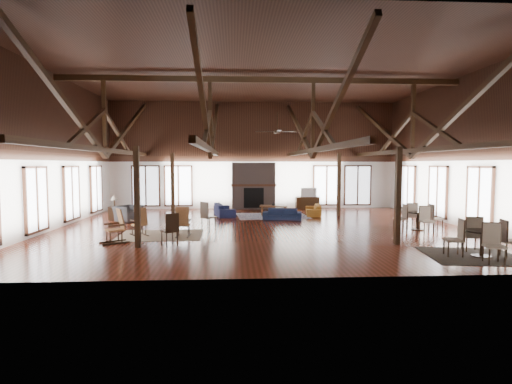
{
  "coord_description": "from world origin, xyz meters",
  "views": [
    {
      "loc": [
        -1.1,
        -15.59,
        2.51
      ],
      "look_at": [
        -0.17,
        1.0,
        1.35
      ],
      "focal_mm": 28.0,
      "sensor_mm": 36.0,
      "label": 1
    }
  ],
  "objects": [
    {
      "name": "cup_far",
      "position": [
        6.02,
        -0.9,
        0.74
      ],
      "size": [
        0.13,
        0.13,
        0.09
      ],
      "primitive_type": "imported",
      "rotation": [
        0.0,
        0.0,
        -0.15
      ],
      "color": "#B2B2B2",
      "rests_on": "cafe_table_far"
    },
    {
      "name": "floor",
      "position": [
        0.0,
        0.0,
        0.0
      ],
      "size": [
        16.0,
        16.0,
        0.0
      ],
      "primitive_type": "plane",
      "color": "maroon",
      "rests_on": "ground"
    },
    {
      "name": "side_chair_b",
      "position": [
        -3.02,
        -3.43,
        0.6
      ],
      "size": [
        0.6,
        0.6,
        1.03
      ],
      "rotation": [
        0.0,
        0.0,
        0.59
      ],
      "color": "black",
      "rests_on": "floor"
    },
    {
      "name": "sofa_orange",
      "position": [
        2.82,
        3.82,
        0.26
      ],
      "size": [
        1.85,
        0.93,
        0.52
      ],
      "primitive_type": "imported",
      "rotation": [
        0.0,
        0.0,
        -1.71
      ],
      "color": "#A1641F",
      "rests_on": "floor"
    },
    {
      "name": "wall_left",
      "position": [
        -8.0,
        0.0,
        3.0
      ],
      "size": [
        0.02,
        14.0,
        6.0
      ],
      "primitive_type": "cube",
      "color": "white",
      "rests_on": "floor"
    },
    {
      "name": "rug_dark",
      "position": [
        5.4,
        -5.2,
        0.01
      ],
      "size": [
        2.69,
        2.5,
        0.01
      ],
      "primitive_type": "cube",
      "rotation": [
        0.0,
        0.0,
        -0.14
      ],
      "color": "black",
      "rests_on": "floor"
    },
    {
      "name": "tv_console",
      "position": [
        3.07,
        6.75,
        0.33
      ],
      "size": [
        1.31,
        0.49,
        0.66
      ],
      "primitive_type": "cube",
      "color": "black",
      "rests_on": "floor"
    },
    {
      "name": "cafe_table_far",
      "position": [
        5.92,
        -0.85,
        0.48
      ],
      "size": [
        1.84,
        1.84,
        0.97
      ],
      "rotation": [
        0.0,
        0.0,
        -0.0
      ],
      "color": "black",
      "rests_on": "floor"
    },
    {
      "name": "cafe_table_near",
      "position": [
        5.6,
        -5.3,
        0.5
      ],
      "size": [
        1.98,
        1.98,
        1.01
      ],
      "rotation": [
        0.0,
        0.0,
        -0.19
      ],
      "color": "black",
      "rests_on": "floor"
    },
    {
      "name": "side_chair_a",
      "position": [
        -2.14,
        -0.49,
        0.63
      ],
      "size": [
        0.65,
        0.65,
        1.09
      ],
      "rotation": [
        0.0,
        0.0,
        -0.84
      ],
      "color": "black",
      "rests_on": "floor"
    },
    {
      "name": "cup_near",
      "position": [
        5.69,
        -5.31,
        0.78
      ],
      "size": [
        0.16,
        0.16,
        0.09
      ],
      "primitive_type": "imported",
      "rotation": [
        0.0,
        0.0,
        -0.43
      ],
      "color": "#B2B2B2",
      "rests_on": "cafe_table_near"
    },
    {
      "name": "fireplace",
      "position": [
        0.0,
        6.67,
        1.29
      ],
      "size": [
        2.5,
        0.69,
        2.6
      ],
      "color": "brown",
      "rests_on": "floor"
    },
    {
      "name": "sofa_navy_left",
      "position": [
        -1.56,
        3.77,
        0.3
      ],
      "size": [
        2.13,
        1.15,
        0.59
      ],
      "primitive_type": "imported",
      "rotation": [
        0.0,
        0.0,
        1.75
      ],
      "color": "#181D42",
      "rests_on": "floor"
    },
    {
      "name": "rug_tan",
      "position": [
        -3.69,
        -1.47,
        0.01
      ],
      "size": [
        2.94,
        2.34,
        0.01
      ],
      "primitive_type": "cube",
      "rotation": [
        0.0,
        0.0,
        0.02
      ],
      "color": "tan",
      "rests_on": "floor"
    },
    {
      "name": "rocking_chair_b",
      "position": [
        -2.86,
        -1.86,
        0.49
      ],
      "size": [
        0.46,
        0.82,
        1.05
      ],
      "rotation": [
        0.0,
        0.0,
        -0.0
      ],
      "color": "#A46C3E",
      "rests_on": "floor"
    },
    {
      "name": "post_grid",
      "position": [
        0.0,
        0.0,
        1.52
      ],
      "size": [
        8.16,
        7.16,
        3.05
      ],
      "color": "#30200D",
      "rests_on": "floor"
    },
    {
      "name": "coffee_table",
      "position": [
        0.83,
        3.57,
        0.45
      ],
      "size": [
        1.41,
        0.84,
        0.51
      ],
      "rotation": [
        0.0,
        0.0,
        -0.14
      ],
      "color": "brown",
      "rests_on": "floor"
    },
    {
      "name": "television",
      "position": [
        3.12,
        6.75,
        0.91
      ],
      "size": [
        0.91,
        0.19,
        0.52
      ],
      "primitive_type": "imported",
      "rotation": [
        0.0,
        0.0,
        0.08
      ],
      "color": "#B2B2B2",
      "rests_on": "tv_console"
    },
    {
      "name": "ceiling",
      "position": [
        0.0,
        0.0,
        6.0
      ],
      "size": [
        16.0,
        14.0,
        0.02
      ],
      "primitive_type": "cube",
      "color": "black",
      "rests_on": "wall_back"
    },
    {
      "name": "wall_front",
      "position": [
        0.0,
        -7.0,
        3.0
      ],
      "size": [
        16.0,
        0.02,
        6.0
      ],
      "primitive_type": "cube",
      "color": "white",
      "rests_on": "floor"
    },
    {
      "name": "armchair",
      "position": [
        -5.81,
        2.31,
        0.34
      ],
      "size": [
        1.31,
        1.35,
        0.67
      ],
      "primitive_type": "imported",
      "rotation": [
        0.0,
        0.0,
        1.03
      ],
      "color": "#303133",
      "rests_on": "floor"
    },
    {
      "name": "wall_right",
      "position": [
        8.0,
        0.0,
        3.0
      ],
      "size": [
        0.02,
        14.0,
        6.0
      ],
      "primitive_type": "cube",
      "color": "white",
      "rests_on": "floor"
    },
    {
      "name": "vase",
      "position": [
        0.81,
        3.5,
        0.6
      ],
      "size": [
        0.21,
        0.21,
        0.18
      ],
      "primitive_type": "imported",
      "rotation": [
        0.0,
        0.0,
        0.23
      ],
      "color": "#B2B2B2",
      "rests_on": "coffee_table"
    },
    {
      "name": "sofa_navy_front",
      "position": [
        1.09,
        2.21,
        0.25
      ],
      "size": [
        1.83,
        0.97,
        0.51
      ],
      "primitive_type": "imported",
      "rotation": [
        0.0,
        0.0,
        -0.18
      ],
      "color": "#172241",
      "rests_on": "floor"
    },
    {
      "name": "ceiling_fan",
      "position": [
        0.5,
        -1.0,
        3.73
      ],
      "size": [
        1.6,
        1.6,
        0.75
      ],
      "color": "black",
      "rests_on": "roof_truss"
    },
    {
      "name": "rocking_chair_a",
      "position": [
        -4.39,
        -1.55,
        0.47
      ],
      "size": [
        0.77,
        0.87,
        1.0
      ],
      "rotation": [
        0.0,
        0.0,
        0.59
      ],
      "color": "#A46C3E",
      "rests_on": "floor"
    },
    {
      "name": "side_table_lamp",
      "position": [
        -6.49,
        2.65,
        0.44
      ],
      "size": [
        0.45,
        0.45,
        1.15
      ],
      "color": "black",
      "rests_on": "floor"
    },
    {
      "name": "rug_navy",
      "position": [
        0.75,
        3.56,
        0.01
      ],
      "size": [
        3.54,
        2.77,
        0.01
      ],
      "primitive_type": "cube",
      "rotation": [
        0.0,
        0.0,
        0.08
      ],
      "color": "#1B1B4C",
      "rests_on": "floor"
    },
    {
      "name": "rocking_chair_c",
      "position": [
        -4.82,
        -2.75,
        0.51
      ],
      "size": [
        0.95,
        0.83,
        1.09
      ],
      "rotation": [
        0.0,
        0.0,
        2.13
      ],
      "color": "#A46C3E",
      "rests_on": "floor"
    },
    {
      "name": "wall_back",
      "position": [
        0.0,
        7.0,
        3.0
      ],
      "size": [
        16.0,
        0.02,
        6.0
      ],
      "primitive_type": "cube",
      "color": "white",
      "rests_on": "floor"
    },
    {
      "name": "roof_truss",
      "position": [
        0.0,
        0.0,
        4.03
      ],
      "size": [
        15.6,
        14.07,
        3.14
      ],
      "color": "#30200D",
      "rests_on": "wall_back"
    }
  ]
}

